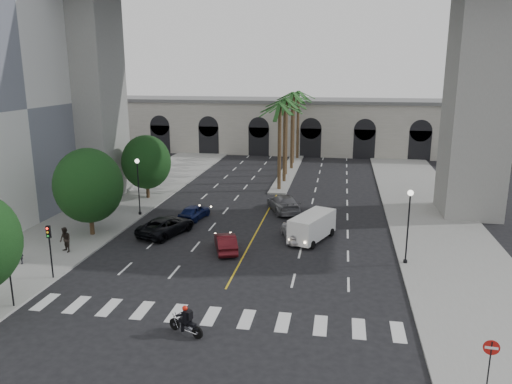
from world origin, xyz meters
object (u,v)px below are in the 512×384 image
object	(u,v)px
pedestrian_b	(65,240)
do_not_enter_sign	(490,357)
car_c	(166,226)
cargo_van	(312,226)
lamp_post_right	(408,220)
car_a	(296,230)
car_e	(194,212)
motorcycle_rider	(187,322)
lamp_post_left_far	(138,182)
car_b	(226,242)
car_d	(284,203)
traffic_signal_far	(50,243)
traffic_signal_near	(9,267)
pedestrian_a	(19,252)

from	to	relation	value
pedestrian_b	do_not_enter_sign	size ratio (longest dim) A/B	0.69
car_c	cargo_van	bearing A→B (deg)	-158.00
lamp_post_right	pedestrian_b	xyz separation A→B (m)	(-24.34, -2.09, -2.14)
car_a	car_e	world-z (taller)	car_a
lamp_post_right	pedestrian_b	size ratio (longest dim) A/B	2.87
motorcycle_rider	pedestrian_b	distance (m)	15.49
lamp_post_left_far	car_b	xyz separation A→B (m)	(9.90, -7.54, -2.55)
motorcycle_rider	cargo_van	world-z (taller)	cargo_van
car_d	do_not_enter_sign	world-z (taller)	do_not_enter_sign
car_c	do_not_enter_sign	distance (m)	26.92
lamp_post_left_far	lamp_post_right	world-z (taller)	same
traffic_signal_far	motorcycle_rider	xyz separation A→B (m)	(10.59, -5.09, -1.79)
car_d	car_e	world-z (taller)	car_d
cargo_van	do_not_enter_sign	xyz separation A→B (m)	(8.33, -18.34, 0.76)
lamp_post_right	car_e	size ratio (longest dim) A/B	1.35
traffic_signal_near	motorcycle_rider	bearing A→B (deg)	-5.87
car_d	car_e	size ratio (longest dim) A/B	1.39
cargo_van	do_not_enter_sign	size ratio (longest dim) A/B	1.98
car_c	pedestrian_b	bearing A→B (deg)	62.77
cargo_van	pedestrian_a	bearing A→B (deg)	-133.57
traffic_signal_far	car_d	xyz separation A→B (m)	(12.80, 18.23, -1.71)
car_d	car_e	distance (m)	8.57
lamp_post_right	cargo_van	xyz separation A→B (m)	(-6.73, 3.94, -2.04)
car_a	car_c	size ratio (longest dim) A/B	0.84
car_b	car_e	distance (m)	8.75
traffic_signal_near	lamp_post_right	bearing A→B (deg)	24.82
pedestrian_b	motorcycle_rider	bearing A→B (deg)	-7.75
car_d	cargo_van	bearing A→B (deg)	91.13
lamp_post_left_far	car_e	bearing A→B (deg)	-1.36
motorcycle_rider	car_d	xyz separation A→B (m)	(2.21, 23.32, 0.09)
traffic_signal_far	pedestrian_a	xyz separation A→B (m)	(-3.56, 1.74, -1.46)
traffic_signal_near	pedestrian_b	size ratio (longest dim) A/B	1.96
traffic_signal_far	car_b	xyz separation A→B (m)	(9.80, 6.96, -1.84)
car_a	pedestrian_a	distance (m)	20.19
lamp_post_right	traffic_signal_far	distance (m)	23.62
cargo_van	pedestrian_b	bearing A→B (deg)	-138.68
car_b	pedestrian_a	xyz separation A→B (m)	(-13.36, -5.23, 0.37)
traffic_signal_far	car_e	xyz separation A→B (m)	(5.14, 14.38, -1.83)
traffic_signal_far	cargo_van	world-z (taller)	traffic_signal_far
traffic_signal_far	pedestrian_a	distance (m)	4.23
car_c	pedestrian_a	world-z (taller)	pedestrian_a
car_b	cargo_van	world-z (taller)	cargo_van
pedestrian_a	do_not_enter_sign	distance (m)	29.50
lamp_post_left_far	traffic_signal_near	size ratio (longest dim) A/B	1.47
traffic_signal_far	car_a	world-z (taller)	traffic_signal_far
traffic_signal_far	cargo_van	size ratio (longest dim) A/B	0.69
traffic_signal_near	motorcycle_rider	size ratio (longest dim) A/B	1.78
traffic_signal_near	car_d	bearing A→B (deg)	60.07
traffic_signal_near	cargo_van	world-z (taller)	traffic_signal_near
do_not_enter_sign	car_b	bearing A→B (deg)	139.45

